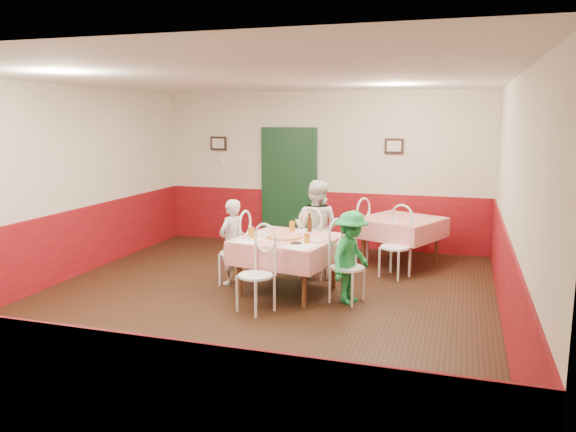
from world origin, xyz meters
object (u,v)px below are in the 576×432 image
(glass_b, at_px, (307,238))
(chair_second_b, at_px, (395,247))
(chair_left, at_px, (235,253))
(chair_far, at_px, (315,247))
(beer_bottle, at_px, (309,224))
(diner_left, at_px, (231,242))
(second_table, at_px, (400,242))
(chair_right, at_px, (347,268))
(diner_right, at_px, (351,257))
(diner_far, at_px, (316,229))
(glass_a, at_px, (251,233))
(glass_c, at_px, (292,226))
(chair_near, at_px, (256,276))
(main_table, at_px, (288,265))
(pizza, at_px, (285,237))
(wallet, at_px, (296,243))
(chair_second_a, at_px, (354,234))

(glass_b, bearing_deg, chair_second_b, 56.51)
(chair_left, xyz_separation_m, chair_far, (0.99, 0.69, 0.00))
(beer_bottle, relative_size, diner_left, 0.20)
(second_table, relative_size, chair_right, 1.24)
(chair_right, distance_m, diner_right, 0.15)
(chair_second_b, xyz_separation_m, diner_far, (-1.12, -0.30, 0.27))
(glass_b, xyz_separation_m, beer_bottle, (-0.14, 0.65, 0.06))
(glass_a, xyz_separation_m, glass_c, (0.37, 0.64, -0.01))
(chair_near, xyz_separation_m, diner_far, (0.31, 1.72, 0.27))
(chair_far, distance_m, diner_far, 0.27)
(chair_second_b, distance_m, glass_c, 1.60)
(diner_far, bearing_deg, chair_near, 87.88)
(second_table, bearing_deg, main_table, -123.59)
(main_table, relative_size, chair_near, 1.36)
(second_table, relative_size, glass_a, 7.53)
(pizza, distance_m, diner_far, 0.94)
(chair_far, height_order, glass_b, chair_far)
(main_table, distance_m, diner_right, 0.93)
(chair_far, bearing_deg, wallet, 99.81)
(pizza, bearing_deg, diner_left, 167.44)
(glass_c, bearing_deg, diner_far, 62.17)
(beer_bottle, height_order, diner_far, diner_far)
(chair_second_a, bearing_deg, pizza, 8.55)
(second_table, height_order, pizza, pizza)
(second_table, xyz_separation_m, glass_c, (-1.36, -1.49, 0.45))
(glass_a, bearing_deg, pizza, 21.92)
(beer_bottle, distance_m, diner_right, 0.94)
(chair_near, xyz_separation_m, glass_a, (-0.30, 0.64, 0.38))
(diner_right, bearing_deg, diner_left, 98.11)
(chair_near, relative_size, diner_far, 0.62)
(beer_bottle, bearing_deg, second_table, 54.46)
(chair_second_b, height_order, glass_c, chair_second_b)
(beer_bottle, bearing_deg, chair_second_a, 77.29)
(second_table, relative_size, diner_right, 0.94)
(chair_left, relative_size, diner_far, 0.62)
(second_table, bearing_deg, glass_c, -132.33)
(main_table, relative_size, chair_left, 1.36)
(glass_c, distance_m, diner_left, 0.88)
(main_table, xyz_separation_m, wallet, (0.22, -0.35, 0.40))
(pizza, bearing_deg, diner_far, 78.30)
(chair_near, bearing_deg, chair_second_b, 79.51)
(chair_second_b, xyz_separation_m, glass_c, (-1.36, -0.74, 0.38))
(wallet, xyz_separation_m, diner_right, (0.67, 0.19, -0.18))
(pizza, bearing_deg, main_table, 45.30)
(chair_left, relative_size, glass_a, 6.05)
(chair_second_a, relative_size, diner_right, 0.76)
(glass_a, bearing_deg, chair_second_b, 38.59)
(chair_right, xyz_separation_m, wallet, (-0.62, -0.20, 0.32))
(pizza, relative_size, diner_right, 0.37)
(chair_near, bearing_deg, diner_far, 104.72)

